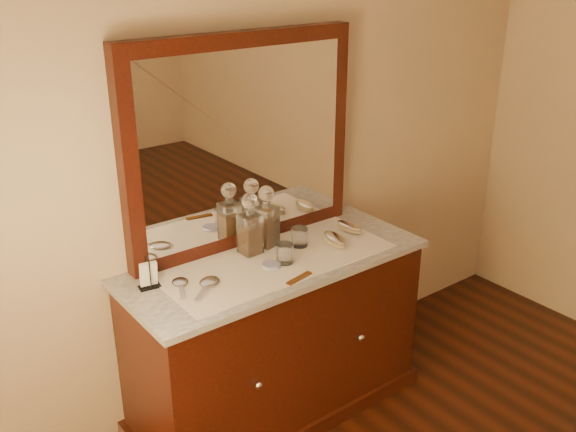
# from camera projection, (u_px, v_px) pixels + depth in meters

# --- Properties ---
(dresser_cabinet) EXTENTS (1.40, 0.55, 0.82)m
(dresser_cabinet) POSITION_uv_depth(u_px,v_px,m) (276.00, 339.00, 3.14)
(dresser_cabinet) COLOR black
(dresser_cabinet) RESTS_ON floor
(dresser_plinth) EXTENTS (1.46, 0.59, 0.08)m
(dresser_plinth) POSITION_uv_depth(u_px,v_px,m) (276.00, 401.00, 3.29)
(dresser_plinth) COLOR black
(dresser_plinth) RESTS_ON floor
(knob_left) EXTENTS (0.04, 0.04, 0.04)m
(knob_left) POSITION_uv_depth(u_px,v_px,m) (258.00, 385.00, 2.75)
(knob_left) COLOR silver
(knob_left) RESTS_ON dresser_cabinet
(knob_right) EXTENTS (0.04, 0.04, 0.04)m
(knob_right) POSITION_uv_depth(u_px,v_px,m) (361.00, 338.00, 3.09)
(knob_right) COLOR silver
(knob_right) RESTS_ON dresser_cabinet
(marble_top) EXTENTS (1.44, 0.59, 0.03)m
(marble_top) POSITION_uv_depth(u_px,v_px,m) (275.00, 262.00, 2.98)
(marble_top) COLOR silver
(marble_top) RESTS_ON dresser_cabinet
(mirror_frame) EXTENTS (1.20, 0.08, 1.00)m
(mirror_frame) POSITION_uv_depth(u_px,v_px,m) (243.00, 143.00, 2.96)
(mirror_frame) COLOR black
(mirror_frame) RESTS_ON marble_top
(mirror_glass) EXTENTS (1.06, 0.01, 0.86)m
(mirror_glass) POSITION_uv_depth(u_px,v_px,m) (247.00, 145.00, 2.93)
(mirror_glass) COLOR white
(mirror_glass) RESTS_ON marble_top
(lace_runner) EXTENTS (1.10, 0.45, 0.00)m
(lace_runner) POSITION_uv_depth(u_px,v_px,m) (277.00, 260.00, 2.96)
(lace_runner) COLOR beige
(lace_runner) RESTS_ON marble_top
(pin_dish) EXTENTS (0.09, 0.09, 0.01)m
(pin_dish) POSITION_uv_depth(u_px,v_px,m) (271.00, 265.00, 2.89)
(pin_dish) COLOR white
(pin_dish) RESTS_ON lace_runner
(comb) EXTENTS (0.15, 0.05, 0.01)m
(comb) POSITION_uv_depth(u_px,v_px,m) (299.00, 278.00, 2.79)
(comb) COLOR brown
(comb) RESTS_ON lace_runner
(napkin_rack) EXTENTS (0.10, 0.07, 0.14)m
(napkin_rack) POSITION_uv_depth(u_px,v_px,m) (149.00, 276.00, 2.71)
(napkin_rack) COLOR black
(napkin_rack) RESTS_ON marble_top
(decanter_left) EXTENTS (0.10, 0.10, 0.30)m
(decanter_left) POSITION_uv_depth(u_px,v_px,m) (250.00, 230.00, 2.98)
(decanter_left) COLOR #9B5616
(decanter_left) RESTS_ON lace_runner
(decanter_right) EXTENTS (0.11, 0.11, 0.30)m
(decanter_right) POSITION_uv_depth(u_px,v_px,m) (267.00, 223.00, 3.06)
(decanter_right) COLOR #9B5616
(decanter_right) RESTS_ON lace_runner
(brush_near) EXTENTS (0.10, 0.18, 0.05)m
(brush_near) POSITION_uv_depth(u_px,v_px,m) (335.00, 239.00, 3.11)
(brush_near) COLOR tan
(brush_near) RESTS_ON lace_runner
(brush_far) EXTENTS (0.08, 0.16, 0.04)m
(brush_far) POSITION_uv_depth(u_px,v_px,m) (349.00, 227.00, 3.25)
(brush_far) COLOR tan
(brush_far) RESTS_ON lace_runner
(hand_mirror_outer) EXTENTS (0.12, 0.19, 0.02)m
(hand_mirror_outer) POSITION_uv_depth(u_px,v_px,m) (180.00, 284.00, 2.73)
(hand_mirror_outer) COLOR silver
(hand_mirror_outer) RESTS_ON lace_runner
(hand_mirror_inner) EXTENTS (0.20, 0.18, 0.02)m
(hand_mirror_inner) POSITION_uv_depth(u_px,v_px,m) (208.00, 284.00, 2.73)
(hand_mirror_inner) COLOR silver
(hand_mirror_inner) RESTS_ON lace_runner
(tumblers) EXTENTS (0.24, 0.18, 0.09)m
(tumblers) POSITION_uv_depth(u_px,v_px,m) (292.00, 245.00, 3.00)
(tumblers) COLOR white
(tumblers) RESTS_ON lace_runner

